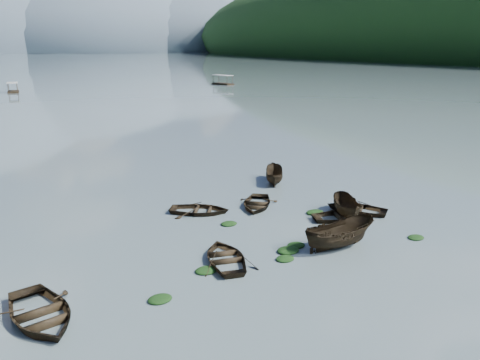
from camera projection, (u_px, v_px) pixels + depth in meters
name	position (u px, v px, depth m)	size (l,w,h in m)	color
ground_plane	(360.00, 282.00, 22.13)	(2400.00, 2400.00, 0.00)	slate
haze_mtn_c	(76.00, 51.00, 847.08)	(520.00, 520.00, 260.00)	#475666
haze_mtn_d	(170.00, 51.00, 929.09)	(520.00, 520.00, 220.00)	#475666
rowboat_0	(41.00, 320.00, 19.12)	(3.39, 4.74, 0.98)	black
rowboat_1	(226.00, 261.00, 24.28)	(2.90, 4.06, 0.84)	black
rowboat_2	(338.00, 247.00, 26.04)	(1.72, 4.57, 1.76)	black
rowboat_3	(356.00, 212.00, 31.53)	(2.86, 4.01, 0.83)	black
rowboat_4	(343.00, 219.00, 30.12)	(2.82, 3.94, 0.82)	black
rowboat_5	(347.00, 216.00, 30.69)	(1.49, 3.95, 1.53)	black
rowboat_6	(200.00, 213.00, 31.30)	(2.84, 3.98, 0.82)	black
rowboat_7	(256.00, 206.00, 32.55)	(2.84, 3.97, 0.82)	black
rowboat_8	(274.00, 182.00, 38.28)	(1.41, 3.76, 1.45)	black
weed_clump_0	(160.00, 300.00, 20.59)	(1.09, 0.90, 0.24)	black
weed_clump_1	(285.00, 260.00, 24.48)	(1.02, 0.82, 0.22)	black
weed_clump_2	(288.00, 252.00, 25.43)	(1.27, 1.01, 0.27)	black
weed_clump_3	(296.00, 246.00, 26.13)	(1.03, 0.87, 0.23)	black
weed_clump_4	(416.00, 238.00, 27.19)	(1.02, 0.81, 0.21)	black
weed_clump_5	(206.00, 271.00, 23.20)	(1.14, 0.92, 0.24)	black
weed_clump_6	(229.00, 224.00, 29.28)	(1.04, 0.87, 0.22)	black
weed_clump_7	(315.00, 213.00, 31.19)	(1.23, 0.98, 0.27)	black
pontoon_centre	(13.00, 92.00, 111.01)	(2.40, 5.77, 2.21)	black
pontoon_right	(223.00, 85.00, 133.20)	(2.75, 6.59, 2.53)	black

